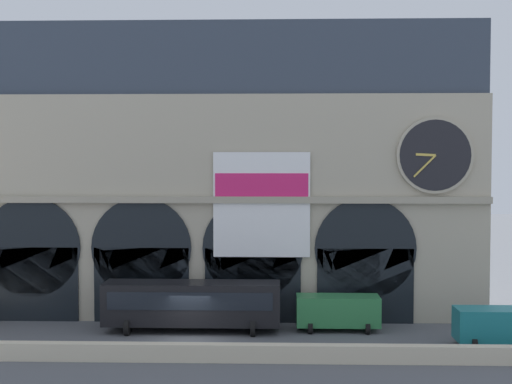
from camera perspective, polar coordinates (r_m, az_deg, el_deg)
name	(u,v)px	position (r m, az deg, el deg)	size (l,w,h in m)	color
ground_plane	(188,341)	(43.56, -5.45, -11.71)	(200.00, 200.00, 0.00)	#54565B
quay_parapet_wall	(178,352)	(39.31, -6.27, -12.58)	(90.00, 0.70, 0.96)	beige
station_building	(201,176)	(49.59, -4.37, 1.32)	(38.39, 5.24, 19.98)	#B2A891
bus_center	(192,303)	(45.41, -5.12, -8.81)	(11.00, 3.25, 3.10)	black
van_mideast	(338,311)	(45.89, 6.53, -9.38)	(5.20, 2.48, 2.20)	#2D7A42
van_east	(501,325)	(44.18, 18.93, -9.98)	(5.20, 2.48, 2.20)	#19727A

